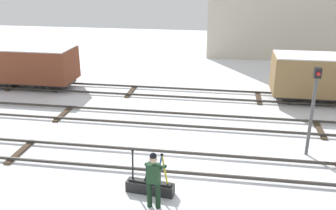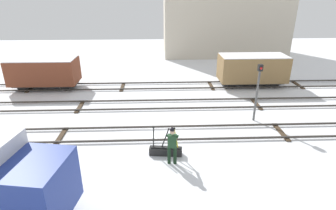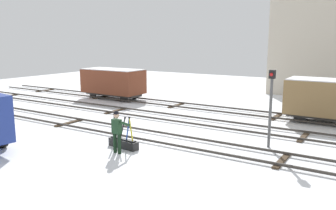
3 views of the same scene
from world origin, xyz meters
name	(u,v)px [view 1 (image 1 of 3)]	position (x,y,z in m)	size (l,w,h in m)	color
ground_plane	(172,164)	(0.00, 0.00, 0.00)	(60.00, 60.00, 0.00)	white
track_main_line	(172,162)	(0.00, 0.00, 0.11)	(44.00, 1.94, 0.18)	#38332D
track_siding_near	(185,120)	(0.00, 3.94, 0.11)	(44.00, 1.94, 0.18)	#38332D
track_siding_far	(193,94)	(0.00, 7.75, 0.11)	(44.00, 1.94, 0.18)	#38332D
switch_lever_frame	(150,186)	(-0.42, -1.87, 0.25)	(1.55, 0.53, 1.45)	black
rail_worker	(154,177)	(-0.16, -2.56, 1.01)	(0.59, 0.69, 1.79)	black
signal_post	(313,102)	(4.88, 1.56, 2.10)	(0.24, 0.32, 3.37)	#4C4C4C
freight_car_mid_siding	(324,76)	(6.69, 7.75, 1.41)	(5.14, 2.25, 2.47)	#2D2B28
freight_car_back_track	(32,65)	(-9.35, 7.75, 1.37)	(4.95, 2.29, 2.37)	#2D2B28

